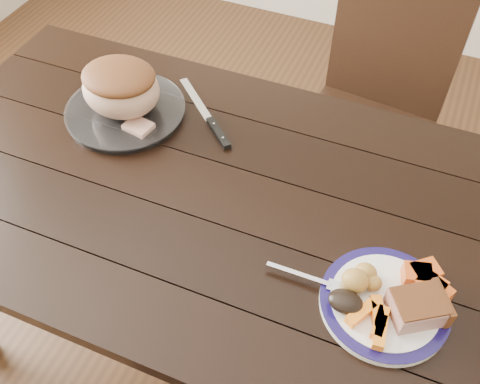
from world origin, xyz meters
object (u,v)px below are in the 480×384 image
at_px(fork, 314,279).
at_px(dinner_plate, 384,303).
at_px(dining_table, 214,214).
at_px(chair_far, 373,106).
at_px(serving_platter, 126,112).
at_px(roast_joint, 121,89).
at_px(pork_slice, 417,307).
at_px(carving_knife, 213,124).

bearing_deg(fork, dinner_plate, 2.66).
distance_m(dining_table, chair_far, 0.79).
bearing_deg(dinner_plate, dining_table, 162.20).
distance_m(dining_table, dinner_plate, 0.48).
distance_m(dining_table, fork, 0.36).
height_order(serving_platter, fork, fork).
xyz_separation_m(dining_table, dinner_plate, (0.45, -0.14, 0.10)).
relative_size(chair_far, roast_joint, 4.42).
xyz_separation_m(dining_table, roast_joint, (-0.34, 0.16, 0.18)).
height_order(pork_slice, fork, pork_slice).
height_order(dinner_plate, carving_knife, dinner_plate).
relative_size(dining_table, chair_far, 1.73).
xyz_separation_m(fork, carving_knife, (-0.40, 0.36, -0.01)).
bearing_deg(dinner_plate, fork, -176.04).
bearing_deg(carving_knife, pork_slice, 11.44).
height_order(dining_table, fork, fork).
relative_size(dining_table, roast_joint, 7.66).
bearing_deg(chair_far, fork, 99.02).
xyz_separation_m(dinner_plate, pork_slice, (0.06, -0.00, 0.04)).
height_order(dining_table, chair_far, chair_far).
distance_m(dinner_plate, fork, 0.15).
height_order(chair_far, serving_platter, chair_far).
xyz_separation_m(chair_far, roast_joint, (-0.59, -0.58, 0.31)).
xyz_separation_m(pork_slice, fork, (-0.21, -0.01, -0.02)).
bearing_deg(serving_platter, carving_knife, 11.93).
bearing_deg(roast_joint, carving_knife, 11.93).
xyz_separation_m(chair_far, fork, (0.05, -0.89, 0.25)).
xyz_separation_m(fork, roast_joint, (-0.64, 0.31, 0.07)).
relative_size(dinner_plate, carving_knife, 1.04).
distance_m(chair_far, dinner_plate, 0.93).
bearing_deg(carving_knife, dinner_plate, 9.20).
bearing_deg(dinner_plate, carving_knife, 147.32).
distance_m(serving_platter, roast_joint, 0.08).
distance_m(fork, carving_knife, 0.54).
bearing_deg(pork_slice, carving_knife, 149.55).
relative_size(pork_slice, fork, 0.57).
distance_m(pork_slice, carving_knife, 0.71).
relative_size(dinner_plate, fork, 1.48).
bearing_deg(carving_knife, fork, -0.24).
height_order(dinner_plate, roast_joint, roast_joint).
relative_size(roast_joint, carving_knife, 0.83).
relative_size(dinner_plate, serving_platter, 0.83).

